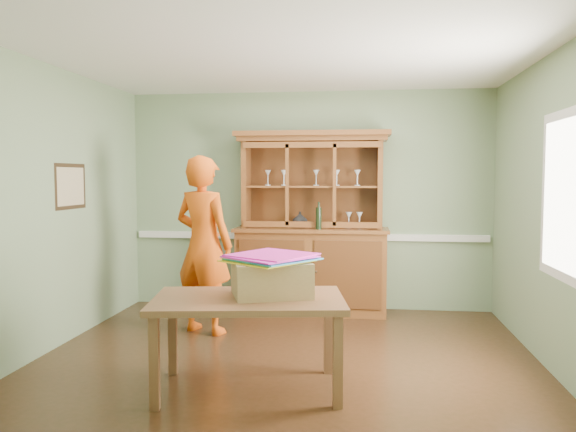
# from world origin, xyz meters

# --- Properties ---
(floor) EXTENTS (4.50, 4.50, 0.00)m
(floor) POSITION_xyz_m (0.00, 0.00, 0.00)
(floor) COLOR #402414
(floor) RESTS_ON ground
(ceiling) EXTENTS (4.50, 4.50, 0.00)m
(ceiling) POSITION_xyz_m (0.00, 0.00, 2.70)
(ceiling) COLOR white
(ceiling) RESTS_ON wall_back
(wall_back) EXTENTS (4.50, 0.00, 4.50)m
(wall_back) POSITION_xyz_m (0.00, 2.00, 1.35)
(wall_back) COLOR gray
(wall_back) RESTS_ON floor
(wall_left) EXTENTS (0.00, 4.00, 4.00)m
(wall_left) POSITION_xyz_m (-2.25, 0.00, 1.35)
(wall_left) COLOR gray
(wall_left) RESTS_ON floor
(wall_right) EXTENTS (0.00, 4.00, 4.00)m
(wall_right) POSITION_xyz_m (2.25, 0.00, 1.35)
(wall_right) COLOR gray
(wall_right) RESTS_ON floor
(wall_front) EXTENTS (4.50, 0.00, 4.50)m
(wall_front) POSITION_xyz_m (0.00, -2.00, 1.35)
(wall_front) COLOR gray
(wall_front) RESTS_ON floor
(chair_rail) EXTENTS (4.41, 0.05, 0.08)m
(chair_rail) POSITION_xyz_m (0.00, 1.98, 0.90)
(chair_rail) COLOR white
(chair_rail) RESTS_ON wall_back
(framed_map) EXTENTS (0.03, 0.60, 0.46)m
(framed_map) POSITION_xyz_m (-2.23, 0.30, 1.55)
(framed_map) COLOR #322314
(framed_map) RESTS_ON wall_left
(window_panel) EXTENTS (0.03, 0.96, 1.36)m
(window_panel) POSITION_xyz_m (2.23, -0.30, 1.50)
(window_panel) COLOR white
(window_panel) RESTS_ON wall_right
(china_hutch) EXTENTS (1.86, 0.61, 2.19)m
(china_hutch) POSITION_xyz_m (0.07, 1.75, 0.77)
(china_hutch) COLOR brown
(china_hutch) RESTS_ON floor
(dining_table) EXTENTS (1.57, 1.08, 0.73)m
(dining_table) POSITION_xyz_m (-0.20, -0.84, 0.64)
(dining_table) COLOR brown
(dining_table) RESTS_ON floor
(cardboard_box) EXTENTS (0.70, 0.62, 0.27)m
(cardboard_box) POSITION_xyz_m (-0.03, -0.75, 0.86)
(cardboard_box) COLOR #9F8152
(cardboard_box) RESTS_ON dining_table
(kite_stack) EXTENTS (0.76, 0.76, 0.05)m
(kite_stack) POSITION_xyz_m (-0.04, -0.75, 1.02)
(kite_stack) COLOR yellow
(kite_stack) RESTS_ON cardboard_box
(person) EXTENTS (0.80, 0.66, 1.87)m
(person) POSITION_xyz_m (-0.98, 0.70, 0.93)
(person) COLOR #DD510E
(person) RESTS_ON floor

